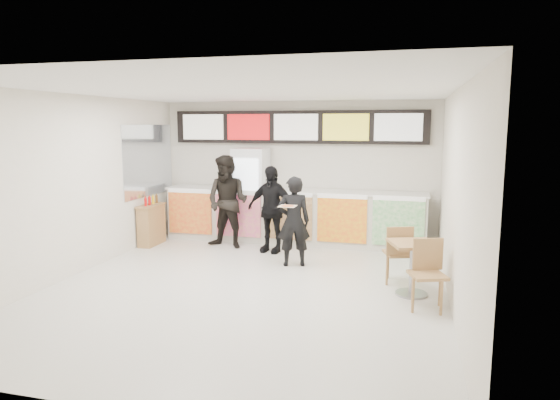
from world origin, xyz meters
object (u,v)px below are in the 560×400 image
(condiment_ledge, at_px, (151,224))
(customer_mid, at_px, (271,209))
(customer_main, at_px, (294,221))
(service_counter, at_px, (293,216))
(customer_left, at_px, (228,202))
(cafe_table, at_px, (413,259))
(drinks_fridge, at_px, (251,195))

(condiment_ledge, bearing_deg, customer_mid, 1.54)
(customer_main, height_order, customer_mid, customer_mid)
(condiment_ledge, bearing_deg, customer_main, -13.45)
(service_counter, relative_size, customer_left, 2.94)
(cafe_table, bearing_deg, service_counter, 111.96)
(customer_main, distance_m, cafe_table, 2.33)
(customer_left, xyz_separation_m, condiment_ledge, (-1.64, -0.19, -0.51))
(customer_mid, relative_size, condiment_ledge, 1.69)
(customer_left, bearing_deg, cafe_table, -20.51)
(customer_main, relative_size, condiment_ledge, 1.59)
(service_counter, height_order, customer_left, customer_left)
(customer_main, xyz_separation_m, customer_left, (-1.61, 0.96, 0.14))
(drinks_fridge, distance_m, customer_mid, 1.13)
(cafe_table, relative_size, condiment_ledge, 1.65)
(customer_mid, relative_size, cafe_table, 1.02)
(condiment_ledge, bearing_deg, service_counter, 18.34)
(customer_left, xyz_separation_m, customer_mid, (0.95, -0.12, -0.09))
(service_counter, height_order, condiment_ledge, service_counter)
(drinks_fridge, distance_m, customer_left, 0.81)
(customer_left, bearing_deg, service_counter, 40.94)
(service_counter, bearing_deg, customer_left, -147.66)
(service_counter, xyz_separation_m, customer_mid, (-0.24, -0.87, 0.28))
(service_counter, distance_m, customer_mid, 0.94)
(cafe_table, bearing_deg, condiment_ledge, 141.08)
(customer_mid, bearing_deg, customer_left, -175.52)
(service_counter, height_order, customer_mid, customer_mid)
(customer_mid, bearing_deg, customer_main, -40.65)
(service_counter, height_order, customer_main, customer_main)
(drinks_fridge, relative_size, customer_mid, 1.17)
(drinks_fridge, height_order, condiment_ledge, drinks_fridge)
(drinks_fridge, relative_size, customer_left, 1.06)
(customer_mid, bearing_deg, condiment_ledge, -167.01)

